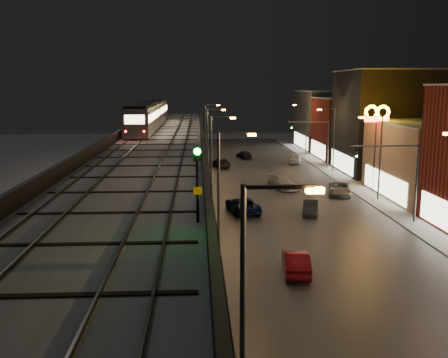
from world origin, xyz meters
name	(u,v)px	position (x,y,z in m)	size (l,w,h in m)	color
road_surface	(283,193)	(7.50, 35.00, 0.03)	(17.00, 120.00, 0.06)	#46474D
sidewalk_right	(370,192)	(17.50, 35.00, 0.07)	(4.00, 120.00, 0.14)	#9FA1A8
under_viaduct_pavement	(163,195)	(-6.00, 35.00, 0.03)	(11.00, 120.00, 0.06)	#9FA1A8
elevated_viaduct	(160,148)	(-6.00, 31.84, 5.62)	(9.00, 100.00, 6.30)	black
viaduct_trackbed	(160,141)	(-6.01, 31.97, 6.39)	(8.40, 100.00, 0.32)	#B2B7C1
viaduct_parapet_streetside	(202,136)	(-1.65, 32.00, 6.85)	(0.30, 100.00, 1.10)	black
viaduct_parapet_far	(117,137)	(-10.35, 32.00, 6.85)	(0.30, 100.00, 1.10)	black
building_c	(440,161)	(23.99, 32.00, 4.08)	(12.20, 15.20, 8.16)	#997A61
building_d	(387,122)	(23.99, 48.00, 7.08)	(12.20, 13.20, 14.16)	black
building_e	(354,128)	(23.99, 62.00, 5.08)	(12.20, 12.20, 10.16)	maroon
building_f	(332,120)	(23.99, 76.00, 5.58)	(12.20, 16.20, 11.16)	#333333
streetlight_left_0	(251,300)	(-0.43, -5.00, 5.24)	(2.57, 0.28, 9.00)	#38383A
streetlight_left_1	(223,188)	(-0.43, 13.00, 5.24)	(2.57, 0.28, 9.00)	#38383A
streetlight_left_2	(214,153)	(-0.43, 31.00, 5.24)	(2.57, 0.28, 9.00)	#38383A
streetlight_right_2	(378,152)	(16.73, 31.00, 5.24)	(2.56, 0.28, 9.00)	#38383A
streetlight_left_3	(210,136)	(-0.43, 49.00, 5.24)	(2.57, 0.28, 9.00)	#38383A
streetlight_right_3	(332,135)	(16.73, 49.00, 5.24)	(2.56, 0.28, 9.00)	#38383A
streetlight_left_4	(207,126)	(-0.43, 67.00, 5.24)	(2.57, 0.28, 9.00)	#38383A
streetlight_right_4	(305,125)	(16.73, 67.00, 5.24)	(2.56, 0.28, 9.00)	#38383A
traffic_light_rig_a	(404,173)	(15.84, 22.00, 4.50)	(6.10, 0.34, 7.00)	#38383A
traffic_light_rig_b	(320,138)	(15.84, 52.00, 4.50)	(6.10, 0.34, 7.00)	#38383A
subway_train	(150,114)	(-8.50, 48.12, 8.26)	(2.77, 33.22, 3.31)	gray
rail_signal	(197,169)	(-2.10, -0.77, 8.77)	(0.35, 0.43, 3.03)	black
car_near_white	(296,263)	(4.15, 10.43, 0.74)	(1.57, 4.51, 1.49)	maroon
car_mid_silver	(243,205)	(2.15, 26.43, 0.73)	(2.43, 5.27, 1.47)	#0D153D
car_mid_dark	(244,155)	(5.66, 62.91, 0.63)	(1.75, 4.32, 1.25)	black
car_far_white	(221,163)	(1.34, 53.75, 0.75)	(1.77, 4.40, 1.50)	black
car_onc_silver	(311,208)	(8.51, 25.47, 0.66)	(1.40, 4.03, 1.33)	#37393D
car_onc_dark	(340,189)	(13.62, 33.59, 0.71)	(2.34, 5.08, 1.41)	gray
car_onc_white	(282,183)	(7.85, 37.40, 0.75)	(2.10, 5.17, 1.50)	silver
car_onc_red	(295,159)	(13.18, 57.10, 0.74)	(1.75, 4.36, 1.49)	silver
sign_mcdonalds	(377,122)	(18.00, 35.33, 8.03)	(2.94, 0.43, 9.90)	#38383A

